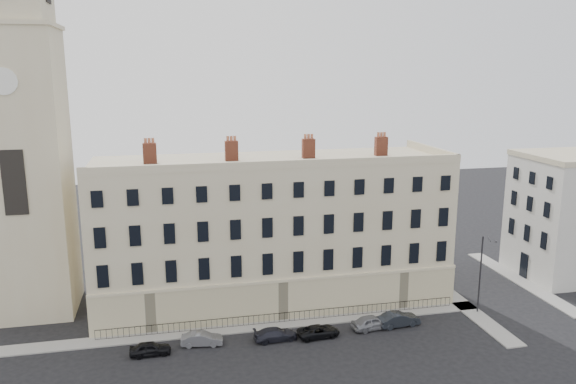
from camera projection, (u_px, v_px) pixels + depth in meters
name	position (u px, v px, depth m)	size (l,w,h in m)	color
ground	(362.00, 342.00, 50.48)	(160.00, 160.00, 0.00)	black
terrace	(271.00, 230.00, 59.03)	(36.22, 12.22, 17.00)	#C8B894
church_tower	(20.00, 127.00, 53.50)	(8.00, 8.13, 44.00)	#C8B894
adjacent_building	(566.00, 218.00, 65.61)	(10.00, 10.00, 14.00)	beige
pavement_terrace	(244.00, 328.00, 53.13)	(48.00, 2.00, 0.12)	gray
pavement_east_return	(450.00, 295.00, 60.85)	(2.00, 24.00, 0.12)	gray
pavement_adjacent	(521.00, 281.00, 64.87)	(2.00, 20.00, 0.12)	gray
railings	(284.00, 317.00, 54.25)	(35.00, 0.04, 0.96)	black
car_a	(150.00, 349.00, 48.07)	(1.40, 3.49, 1.19)	black
car_b	(202.00, 339.00, 49.79)	(1.28, 3.66, 1.21)	slate
car_c	(276.00, 334.00, 50.73)	(1.62, 3.98, 1.16)	#20202A
car_d	(319.00, 331.00, 51.37)	(1.80, 3.91, 1.09)	black
car_e	(372.00, 322.00, 52.91)	(1.60, 3.97, 1.35)	gray
car_f	(399.00, 319.00, 53.53)	(1.44, 4.13, 1.36)	#1E2229
streetlamp	(481.00, 271.00, 55.60)	(0.84, 1.62, 8.02)	#2B2B2F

